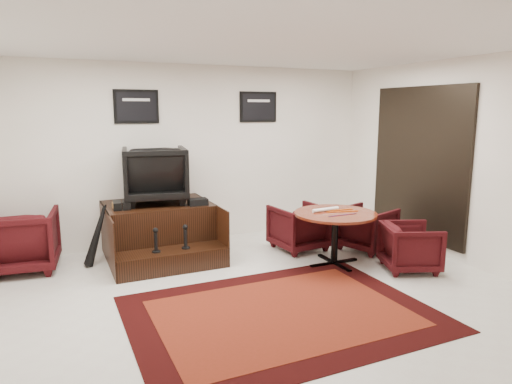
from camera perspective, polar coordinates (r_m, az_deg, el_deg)
ground at (r=5.44m, az=0.69°, el=-12.50°), size 6.00×6.00×0.00m
room_shell at (r=5.32m, az=4.17°, el=6.77°), size 6.02×5.02×2.81m
area_rug at (r=4.94m, az=3.19°, el=-14.90°), size 3.09×2.32×0.01m
shine_podium at (r=6.78m, az=-11.96°, el=-4.94°), size 1.49×1.54×0.77m
shine_chair at (r=6.75m, az=-12.51°, el=2.50°), size 1.00×0.95×0.91m
shoes_pair at (r=6.49m, az=-16.42°, el=-1.57°), size 0.25×0.31×0.11m
polish_kit at (r=6.53m, az=-7.29°, el=-1.23°), size 0.27×0.19×0.09m
umbrella_black at (r=6.56m, az=-19.23°, el=-5.05°), size 0.33×0.12×0.88m
umbrella_hooked at (r=6.62m, az=-19.42°, el=-5.13°), size 0.31×0.12×0.83m
armchair_side at (r=6.77m, az=-27.27°, el=-5.10°), size 0.96×0.91×0.89m
meeting_table at (r=6.31m, az=9.88°, el=-3.34°), size 1.11×1.11×0.73m
table_chair_back at (r=6.98m, az=5.36°, el=-4.12°), size 0.80×0.76×0.76m
table_chair_window at (r=7.14m, az=13.70°, el=-4.17°), size 0.86×0.88×0.73m
table_chair_corner at (r=6.40m, az=18.73°, el=-6.26°), size 0.83×0.86×0.69m
paper_roll at (r=6.34m, az=8.70°, el=-2.18°), size 0.42×0.08×0.05m
table_clutter at (r=6.33m, az=10.60°, el=-2.44°), size 0.57×0.31×0.01m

